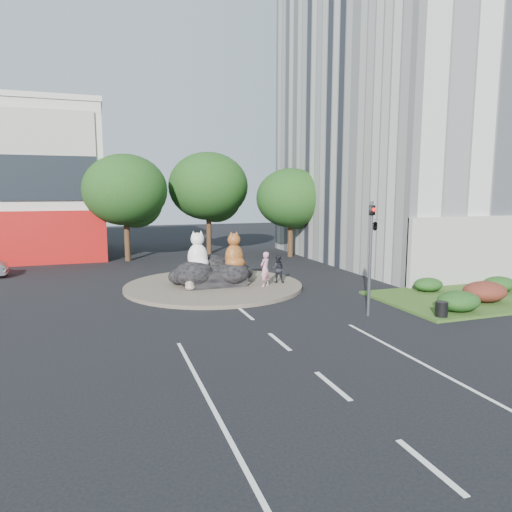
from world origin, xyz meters
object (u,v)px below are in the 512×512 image
Objects in this scene: pedestrian_dark at (278,269)px; kitten_white at (245,278)px; cat_tabby at (234,250)px; kitten_calico at (190,281)px; pedestrian_pink at (265,269)px; cat_white at (198,250)px; litter_bin at (442,309)px.

kitten_white is at bearing 28.29° from pedestrian_dark.
cat_tabby is 3.10m from kitten_calico.
pedestrian_pink is 1.31m from pedestrian_dark.
kitten_calico is (-2.66, -0.67, -1.44)m from cat_tabby.
cat_white is 12.89m from litter_bin.
pedestrian_dark is at bearing -49.61° from kitten_white.
pedestrian_pink reaches higher than kitten_white.
pedestrian_dark is (2.03, 0.15, 0.40)m from kitten_white.
litter_bin is (8.55, -9.49, -1.74)m from cat_white.
cat_white is 3.90m from pedestrian_pink.
cat_white is 2.72× the size of kitten_white.
litter_bin is at bearing 138.79° from pedestrian_dark.
cat_white reaches higher than pedestrian_dark.
kitten_calico reaches higher than litter_bin.
litter_bin is (6.59, -9.00, -1.71)m from cat_tabby.
kitten_white is at bearing 54.23° from kitten_calico.
cat_white is at bearing 138.87° from cat_tabby.
kitten_white is 0.41× the size of pedestrian_pink.
kitten_white is at bearing -65.33° from pedestrian_pink.
cat_tabby is at bearing 126.20° from litter_bin.
cat_white is 2.13× the size of kitten_calico.
litter_bin is at bearing -52.71° from cat_white.
pedestrian_dark is at bearing 54.15° from kitten_calico.
pedestrian_dark reaches higher than kitten_white.
pedestrian_pink reaches higher than litter_bin.
pedestrian_dark is (2.54, -0.26, -1.16)m from cat_tabby.
pedestrian_pink is (4.14, -0.35, 0.45)m from kitten_calico.
pedestrian_pink is (1.48, -1.02, -0.99)m from cat_tabby.
kitten_calico is at bearing 166.87° from cat_tabby.
cat_tabby is at bearing 18.08° from pedestrian_dark.
cat_tabby is at bearing 86.84° from kitten_white.
cat_tabby is 2.05m from pedestrian_pink.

